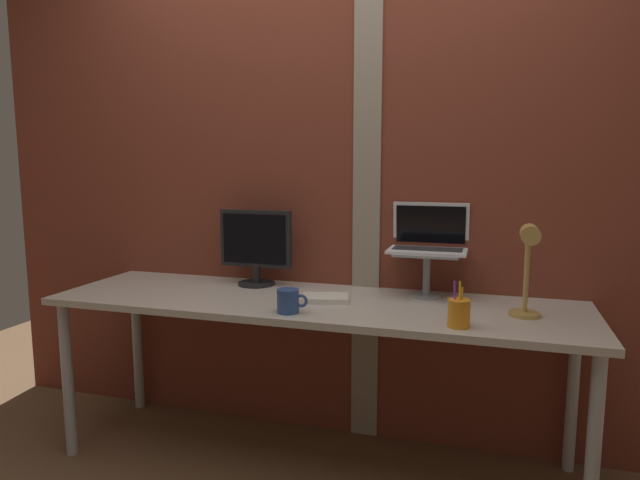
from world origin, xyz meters
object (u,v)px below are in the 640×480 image
Objects in this scene: monitor at (256,243)px; coffee_mug at (289,301)px; desk_lamp at (528,261)px; laptop at (429,238)px; pen_cup at (459,313)px.

monitor is 0.56m from coffee_mug.
desk_lamp is (1.22, -0.26, 0.02)m from monitor.
monitor is at bearing -175.87° from laptop.
monitor reaches higher than pen_cup.
pen_cup is (-0.24, -0.17, -0.18)m from desk_lamp.
desk_lamp reaches higher than monitor.
monitor is at bearing 127.20° from coffee_mug.
coffee_mug is at bearing 179.99° from pen_cup.
pen_cup is (0.98, -0.43, -0.15)m from monitor.
desk_lamp is at bearing -11.87° from monitor.
coffee_mug is (-0.90, -0.17, -0.18)m from desk_lamp.
laptop is at bearing 141.94° from desk_lamp.
monitor is 1.25m from desk_lamp.
monitor is 1.07× the size of laptop.
monitor is at bearing 168.13° from desk_lamp.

